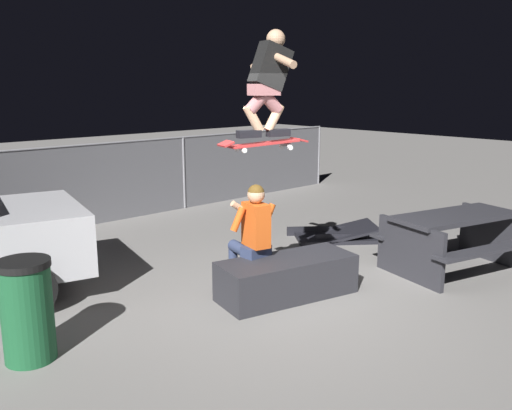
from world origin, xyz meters
name	(u,v)px	position (x,y,z in m)	size (l,w,h in m)	color
ground_plane	(286,303)	(0.00, 0.00, 0.00)	(40.00, 40.00, 0.00)	slate
ledge_box_main	(287,277)	(0.15, 0.13, 0.23)	(1.58, 0.63, 0.45)	#28282D
person_sitting_on_ledge	(252,232)	(-0.02, 0.55, 0.71)	(0.59, 0.78, 1.29)	#2D3856
skateboard	(264,144)	(-0.06, 0.30, 1.76)	(1.04, 0.46, 0.13)	#B72D2D
skater_airborne	(269,79)	(-0.01, 0.29, 2.44)	(0.64, 0.88, 1.12)	black
kicker_ramp	(337,235)	(2.46, 1.28, 0.05)	(1.47, 1.38, 0.31)	black
picnic_table_back	(455,233)	(2.42, -0.70, 0.50)	(1.98, 1.72, 0.75)	#28282D
trash_bin	(27,310)	(-2.58, 0.65, 0.46)	(0.46, 0.46, 0.92)	#19512D
fence_back	(87,183)	(0.00, 4.71, 0.75)	(12.05, 0.05, 1.41)	slate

